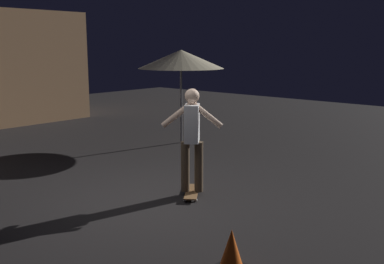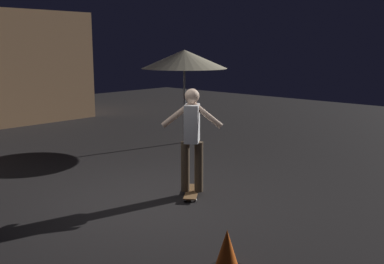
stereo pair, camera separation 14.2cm
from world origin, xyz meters
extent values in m
plane|color=black|center=(0.00, 0.00, 0.00)|extent=(28.00, 28.00, 0.00)
cylinder|color=slate|center=(3.62, 2.60, 1.10)|extent=(0.05, 0.05, 2.20)
cone|color=beige|center=(3.62, 2.60, 2.08)|extent=(2.10, 2.10, 0.45)
cube|color=olive|center=(0.75, -0.31, 0.06)|extent=(0.74, 0.63, 0.02)
sphere|color=silver|center=(0.94, -0.06, 0.03)|extent=(0.05, 0.05, 0.05)
sphere|color=silver|center=(1.05, -0.20, 0.03)|extent=(0.05, 0.05, 0.05)
sphere|color=silver|center=(0.46, -0.42, 0.03)|extent=(0.05, 0.05, 0.05)
sphere|color=silver|center=(0.57, -0.56, 0.03)|extent=(0.05, 0.05, 0.05)
cylinder|color=brown|center=(0.69, -0.22, 0.48)|extent=(0.14, 0.14, 0.82)
cylinder|color=brown|center=(0.82, -0.40, 0.48)|extent=(0.14, 0.14, 0.82)
cube|color=white|center=(0.75, -0.31, 1.19)|extent=(0.44, 0.40, 0.60)
sphere|color=beige|center=(0.75, -0.31, 1.62)|extent=(0.23, 0.23, 0.23)
cylinder|color=beige|center=(0.62, -0.13, 1.34)|extent=(0.40, 0.49, 0.46)
cylinder|color=beige|center=(0.89, -0.48, 1.34)|extent=(0.40, 0.49, 0.46)
cone|color=#EA5914|center=(-0.81, -2.28, 0.23)|extent=(0.28, 0.28, 0.46)
camera|label=1|loc=(-4.51, -5.00, 2.40)|focal=42.36mm
camera|label=2|loc=(-4.42, -5.10, 2.40)|focal=42.36mm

